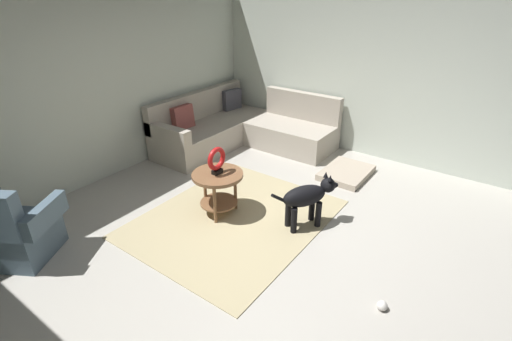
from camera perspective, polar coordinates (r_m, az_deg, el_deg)
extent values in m
cube|color=#B7B2A8|center=(4.07, 3.22, -12.16)|extent=(6.00, 6.00, 0.10)
cube|color=silver|center=(5.47, -23.88, 12.31)|extent=(6.00, 0.12, 2.70)
cube|color=silver|center=(5.99, 19.53, 14.14)|extent=(0.12, 6.00, 2.70)
cube|color=tan|center=(4.47, -3.32, -7.33)|extent=(2.30, 1.90, 0.01)
cube|color=#B2A899|center=(6.44, -6.41, 5.67)|extent=(2.20, 0.85, 0.42)
cube|color=#B2A899|center=(6.53, -8.97, 9.89)|extent=(2.20, 0.14, 0.46)
cube|color=#B2A899|center=(6.33, 5.39, 5.32)|extent=(0.85, 1.40, 0.42)
cube|color=#B2A899|center=(6.48, 7.19, 9.86)|extent=(0.14, 1.40, 0.46)
cube|color=#B2A899|center=(5.67, -13.45, 5.57)|extent=(0.16, 0.85, 0.22)
cube|color=#4C4C56|center=(6.99, -3.71, 10.74)|extent=(0.40, 0.18, 0.38)
cube|color=#994C47|center=(6.12, -11.18, 7.96)|extent=(0.39, 0.18, 0.39)
cube|color=#4C6070|center=(4.50, -32.47, -8.84)|extent=(0.82, 0.82, 0.40)
cube|color=#4C6070|center=(4.14, -29.63, -5.94)|extent=(0.57, 0.39, 0.22)
cylinder|color=brown|center=(4.33, -5.93, -0.68)|extent=(0.60, 0.60, 0.04)
cylinder|color=brown|center=(4.51, -5.71, -4.86)|extent=(0.45, 0.45, 0.02)
cylinder|color=brown|center=(4.59, -7.81, -2.95)|extent=(0.04, 0.04, 0.50)
cylinder|color=brown|center=(4.28, -6.32, -5.22)|extent=(0.04, 0.04, 0.50)
cylinder|color=brown|center=(4.52, -3.18, -3.21)|extent=(0.04, 0.04, 0.50)
cube|color=black|center=(4.31, -5.96, -0.15)|extent=(0.12, 0.08, 0.05)
torus|color=red|center=(4.24, -6.06, 1.81)|extent=(0.28, 0.06, 0.28)
cube|color=#B2A38E|center=(5.57, 13.68, -0.32)|extent=(0.80, 0.60, 0.09)
cylinder|color=black|center=(4.40, 8.56, -5.78)|extent=(0.07, 0.07, 0.32)
cylinder|color=black|center=(4.30, 9.52, -6.69)|extent=(0.07, 0.07, 0.32)
cylinder|color=black|center=(4.27, 4.94, -6.71)|extent=(0.07, 0.07, 0.32)
cylinder|color=black|center=(4.17, 5.84, -7.67)|extent=(0.07, 0.07, 0.32)
ellipsoid|color=black|center=(4.15, 7.43, -3.89)|extent=(0.56, 0.46, 0.24)
sphere|color=black|center=(4.26, 10.99, -2.21)|extent=(0.17, 0.17, 0.17)
ellipsoid|color=black|center=(4.31, 11.81, -2.25)|extent=(0.14, 0.12, 0.07)
cone|color=black|center=(4.24, 10.68, -0.61)|extent=(0.06, 0.06, 0.07)
cone|color=black|center=(4.17, 11.34, -1.13)|extent=(0.06, 0.06, 0.07)
cylinder|color=black|center=(4.00, 3.61, -4.31)|extent=(0.19, 0.13, 0.16)
sphere|color=silver|center=(3.54, 18.78, -19.03)|extent=(0.09, 0.09, 0.09)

